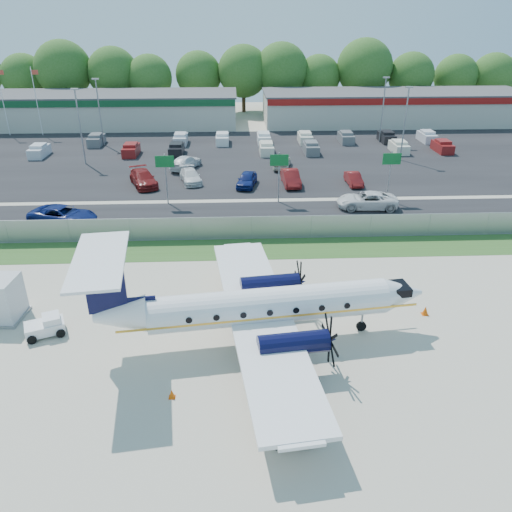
{
  "coord_description": "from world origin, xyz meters",
  "views": [
    {
      "loc": [
        -1.34,
        -24.23,
        17.09
      ],
      "look_at": [
        0.0,
        6.0,
        2.3
      ],
      "focal_mm": 35.0,
      "sensor_mm": 36.0,
      "label": 1
    }
  ],
  "objects_px": {
    "aircraft": "(262,306)",
    "baggage_cart_far": "(292,432)",
    "pushback_tug": "(46,326)",
    "service_container": "(0,300)",
    "baggage_cart_near": "(253,329)"
  },
  "relations": [
    {
      "from": "aircraft",
      "to": "baggage_cart_far",
      "type": "relative_size",
      "value": 9.88
    },
    {
      "from": "baggage_cart_near",
      "to": "service_container",
      "type": "relative_size",
      "value": 0.75
    },
    {
      "from": "baggage_cart_near",
      "to": "service_container",
      "type": "distance_m",
      "value": 15.62
    },
    {
      "from": "service_container",
      "to": "pushback_tug",
      "type": "bearing_deg",
      "value": -29.2
    },
    {
      "from": "pushback_tug",
      "to": "service_container",
      "type": "distance_m",
      "value": 3.83
    },
    {
      "from": "aircraft",
      "to": "service_container",
      "type": "bearing_deg",
      "value": 169.1
    },
    {
      "from": "pushback_tug",
      "to": "service_container",
      "type": "height_order",
      "value": "service_container"
    },
    {
      "from": "pushback_tug",
      "to": "aircraft",
      "type": "bearing_deg",
      "value": -5.54
    },
    {
      "from": "pushback_tug",
      "to": "service_container",
      "type": "relative_size",
      "value": 0.92
    },
    {
      "from": "baggage_cart_far",
      "to": "service_container",
      "type": "height_order",
      "value": "service_container"
    },
    {
      "from": "pushback_tug",
      "to": "baggage_cart_near",
      "type": "bearing_deg",
      "value": -3.88
    },
    {
      "from": "baggage_cart_far",
      "to": "service_container",
      "type": "relative_size",
      "value": 0.72
    },
    {
      "from": "pushback_tug",
      "to": "baggage_cart_far",
      "type": "xyz_separation_m",
      "value": [
        13.54,
        -8.75,
        -0.09
      ]
    },
    {
      "from": "pushback_tug",
      "to": "baggage_cart_near",
      "type": "distance_m",
      "value": 12.12
    },
    {
      "from": "aircraft",
      "to": "baggage_cart_far",
      "type": "height_order",
      "value": "aircraft"
    }
  ]
}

